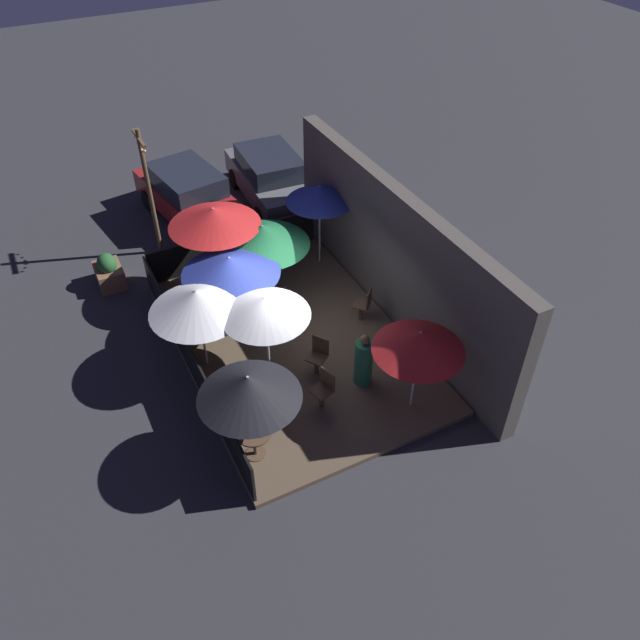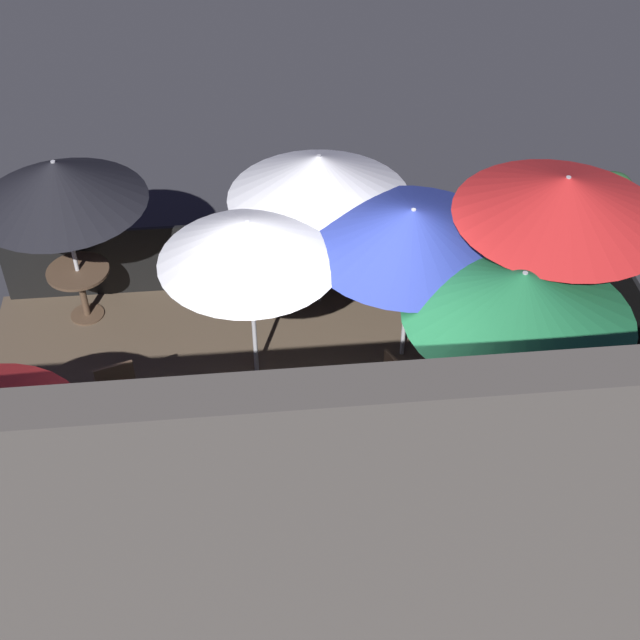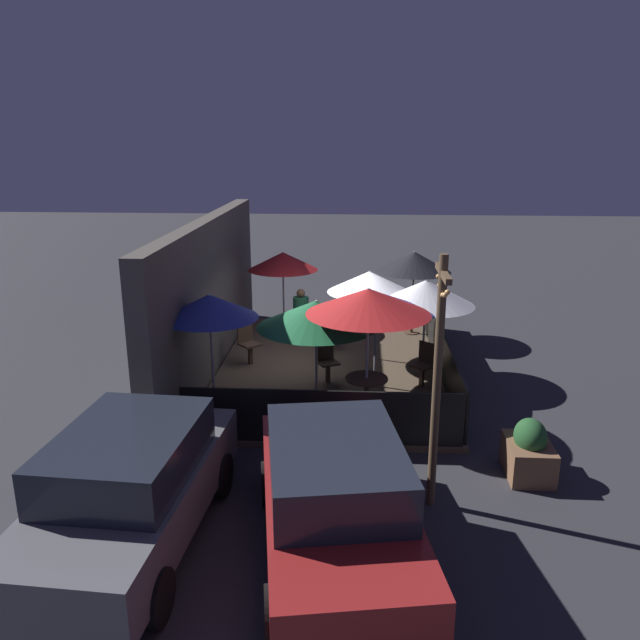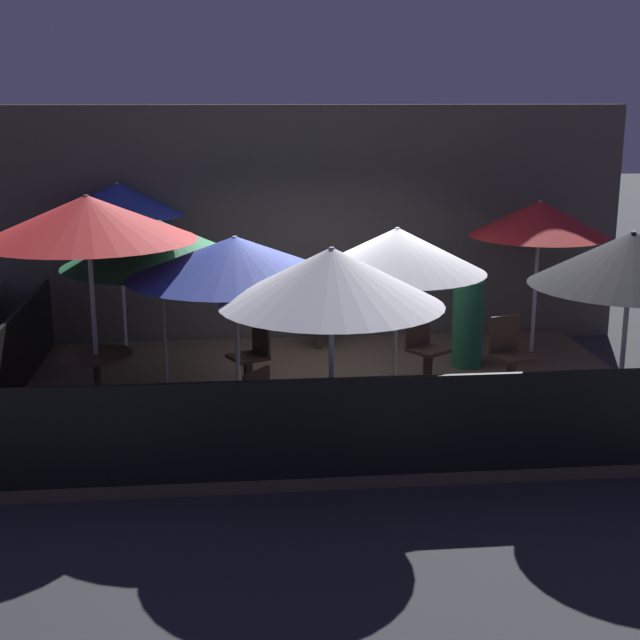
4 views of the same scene
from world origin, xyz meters
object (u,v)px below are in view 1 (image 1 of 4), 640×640
(patio_chair_4, at_px, (364,304))
(patron_0, at_px, (363,361))
(patio_umbrella_7, at_px, (419,341))
(patio_chair_3, at_px, (277,303))
(patio_umbrella_2, at_px, (265,306))
(patio_umbrella_3, at_px, (197,301))
(planter_box, at_px, (109,272))
(light_post, at_px, (149,187))
(patio_chair_0, at_px, (318,354))
(patio_umbrella_0, at_px, (214,217))
(parked_car_0, at_px, (189,194))
(patio_umbrella_1, at_px, (249,387))
(patio_chair_2, at_px, (324,388))
(patio_umbrella_4, at_px, (230,265))
(parked_car_1, at_px, (270,177))
(dining_table_0, at_px, (221,271))
(patio_chair_1, at_px, (196,324))
(patio_umbrella_5, at_px, (320,194))
(patio_umbrella_6, at_px, (263,235))
(dining_table_1, at_px, (254,436))

(patio_chair_4, bearing_deg, patron_0, 104.84)
(patio_umbrella_7, bearing_deg, patio_chair_3, -160.62)
(patio_umbrella_2, height_order, patio_umbrella_3, patio_umbrella_3)
(patio_umbrella_2, bearing_deg, planter_box, -153.66)
(patio_umbrella_7, height_order, light_post, light_post)
(patio_chair_0, distance_m, patron_0, 1.03)
(patio_umbrella_0, relative_size, parked_car_0, 0.55)
(patio_chair_0, bearing_deg, patron_0, 100.10)
(patio_umbrella_2, bearing_deg, patio_umbrella_1, -30.15)
(patio_umbrella_3, xyz_separation_m, patio_chair_2, (2.31, 1.80, -1.32))
(patio_umbrella_4, xyz_separation_m, parked_car_1, (-5.30, 3.22, -1.08))
(patio_umbrella_7, height_order, patron_0, patio_umbrella_7)
(dining_table_0, xyz_separation_m, patio_chair_1, (1.56, -1.20, -0.10))
(patio_umbrella_2, distance_m, patio_umbrella_5, 4.35)
(patio_chair_2, bearing_deg, patio_umbrella_1, 0.00)
(patio_chair_4, bearing_deg, patio_chair_0, 76.09)
(patio_umbrella_0, bearing_deg, patio_umbrella_7, 21.45)
(patio_umbrella_3, height_order, patio_chair_4, patio_umbrella_3)
(patio_umbrella_4, height_order, patio_chair_1, patio_umbrella_4)
(patio_umbrella_6, relative_size, dining_table_1, 3.07)
(patio_chair_3, bearing_deg, patio_chair_0, 155.86)
(patio_chair_1, bearing_deg, patio_chair_0, -98.56)
(patio_umbrella_6, distance_m, patio_chair_1, 2.68)
(patio_umbrella_0, relative_size, patio_umbrella_3, 1.16)
(patio_umbrella_4, relative_size, light_post, 0.62)
(patio_umbrella_0, bearing_deg, patio_umbrella_5, 90.64)
(patio_umbrella_0, height_order, patio_chair_3, patio_umbrella_0)
(patio_chair_4, bearing_deg, dining_table_1, 78.43)
(patio_chair_2, xyz_separation_m, light_post, (-7.31, -1.45, 1.45))
(patio_umbrella_7, bearing_deg, patio_umbrella_3, -132.69)
(dining_table_1, relative_size, parked_car_0, 0.17)
(patio_chair_1, bearing_deg, patio_umbrella_4, -48.27)
(patio_chair_0, distance_m, patio_chair_2, 1.00)
(patio_umbrella_7, height_order, parked_car_0, patio_umbrella_7)
(patio_chair_3, bearing_deg, patio_umbrella_0, 0.00)
(patio_chair_4, relative_size, planter_box, 0.97)
(patio_umbrella_1, distance_m, dining_table_0, 5.53)
(dining_table_0, bearing_deg, patron_0, 19.83)
(patio_umbrella_1, relative_size, planter_box, 2.28)
(patio_umbrella_3, bearing_deg, patio_umbrella_4, 129.21)
(dining_table_1, relative_size, planter_box, 0.78)
(patio_umbrella_3, bearing_deg, dining_table_1, 0.24)
(patio_umbrella_0, height_order, parked_car_1, patio_umbrella_0)
(patron_0, height_order, parked_car_0, parked_car_0)
(patio_umbrella_2, height_order, parked_car_0, patio_umbrella_2)
(patio_umbrella_1, height_order, patron_0, patio_umbrella_1)
(patio_umbrella_2, bearing_deg, parked_car_0, 175.98)
(patio_umbrella_2, relative_size, patio_umbrella_7, 1.00)
(patio_umbrella_2, xyz_separation_m, dining_table_0, (-3.20, 0.07, -1.23))
(patio_chair_4, xyz_separation_m, parked_car_0, (-6.60, -2.22, 0.22))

